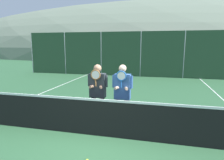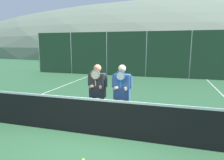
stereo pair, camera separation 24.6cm
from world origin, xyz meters
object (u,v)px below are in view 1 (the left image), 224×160
at_px(player_leftmost, 98,90).
at_px(car_far_left, 95,61).
at_px(car_left_of_center, 150,62).
at_px(car_center, 212,63).
at_px(player_center_left, 122,92).

relative_size(player_leftmost, car_far_left, 0.41).
bearing_deg(car_left_of_center, car_center, -2.51).
height_order(player_leftmost, car_center, player_leftmost).
relative_size(player_center_left, car_center, 0.44).
bearing_deg(player_center_left, car_far_left, 112.03).
height_order(player_center_left, car_center, player_center_left).
distance_m(player_leftmost, player_center_left, 0.73).
distance_m(car_far_left, car_center, 9.89).
distance_m(player_leftmost, car_far_left, 12.83).
xyz_separation_m(player_center_left, car_left_of_center, (0.10, 12.18, -0.19)).
bearing_deg(player_leftmost, player_center_left, -3.29).
bearing_deg(car_far_left, player_leftmost, -70.90).
bearing_deg(car_left_of_center, player_center_left, -90.48).
distance_m(player_center_left, car_far_left, 13.12).
bearing_deg(player_leftmost, car_center, 64.48).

